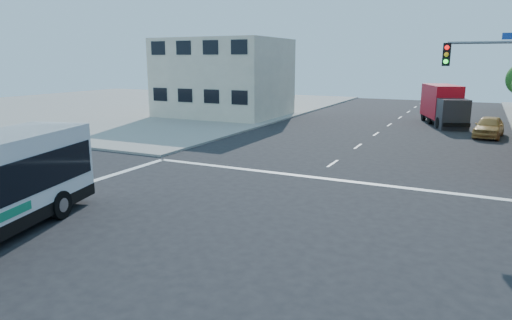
% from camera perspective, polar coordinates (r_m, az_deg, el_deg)
% --- Properties ---
extents(ground, '(120.00, 120.00, 0.00)m').
position_cam_1_polar(ground, '(15.26, -4.92, -10.25)').
color(ground, black).
rests_on(ground, ground).
extents(sidewalk_nw, '(50.00, 50.00, 0.15)m').
position_cam_1_polar(sidewalk_nw, '(63.54, -15.91, 6.70)').
color(sidewalk_nw, gray).
rests_on(sidewalk_nw, ground).
extents(building_west, '(12.06, 10.06, 8.00)m').
position_cam_1_polar(building_west, '(48.59, -4.04, 10.18)').
color(building_west, beige).
rests_on(building_west, ground).
extents(box_truck, '(4.84, 8.30, 3.60)m').
position_cam_1_polar(box_truck, '(45.58, 22.41, 6.29)').
color(box_truck, '#25262A').
rests_on(box_truck, ground).
extents(parked_car, '(2.46, 4.93, 1.61)m').
position_cam_1_polar(parked_car, '(39.82, 27.11, 3.74)').
color(parked_car, '#C39246').
rests_on(parked_car, ground).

